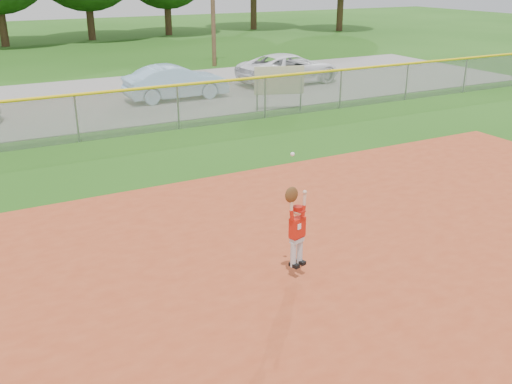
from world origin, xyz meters
TOP-DOWN VIEW (x-y plane):
  - ground at (0.00, 0.00)m, footprint 120.00×120.00m
  - parking_strip at (0.00, 16.00)m, footprint 44.00×10.00m
  - car_blue at (4.94, 14.52)m, footprint 4.26×1.53m
  - car_white_b at (10.89, 15.32)m, footprint 5.25×2.83m
  - sponsor_sign at (7.70, 10.77)m, footprint 1.84×0.64m
  - outfield_fence at (0.00, 10.00)m, footprint 40.06×0.10m
  - ballplayer at (1.54, -0.43)m, footprint 0.50×0.26m

SIDE VIEW (x-z plane):
  - ground at x=0.00m, z-range 0.00..0.00m
  - parking_strip at x=0.00m, z-range 0.00..0.03m
  - car_blue at x=4.94m, z-range 0.03..1.43m
  - car_white_b at x=10.89m, z-range 0.03..1.43m
  - outfield_fence at x=0.00m, z-range 0.11..1.66m
  - ballplayer at x=1.54m, z-range -0.05..2.04m
  - sponsor_sign at x=7.70m, z-range 0.27..1.97m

